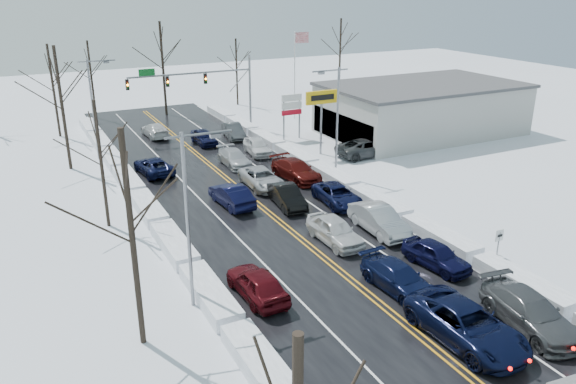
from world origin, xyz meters
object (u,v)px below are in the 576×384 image
traffic_signal_mast (205,82)px  oncoming_car_0 (232,205)px  flagpole (296,68)px  tires_plus_sign (322,102)px  dealership_building (421,108)px

traffic_signal_mast → oncoming_car_0: size_ratio=2.76×
flagpole → oncoming_car_0: 28.71m
flagpole → tires_plus_sign: bearing=-108.4°
dealership_building → oncoming_car_0: size_ratio=4.25×
flagpole → oncoming_car_0: bearing=-127.2°
oncoming_car_0 → traffic_signal_mast: bearing=-108.6°
flagpole → oncoming_car_0: flagpole is taller
flagpole → dealership_building: bearing=-53.7°
dealership_building → oncoming_car_0: bearing=-158.1°
tires_plus_sign → traffic_signal_mast: bearing=120.5°
dealership_building → oncoming_car_0: 27.92m
traffic_signal_mast → dealership_building: traffic_signal_mast is taller
traffic_signal_mast → dealership_building: (20.53, -9.99, -2.82)m
traffic_signal_mast → oncoming_car_0: 21.73m
tires_plus_sign → oncoming_car_0: size_ratio=1.25×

